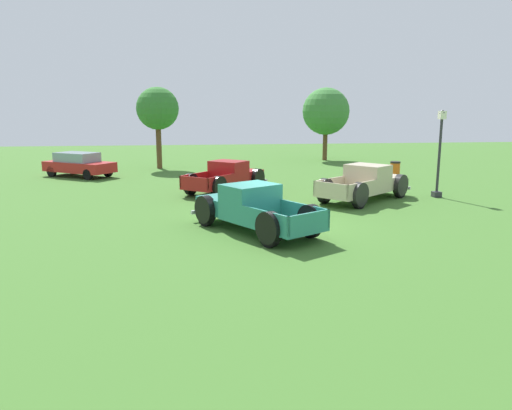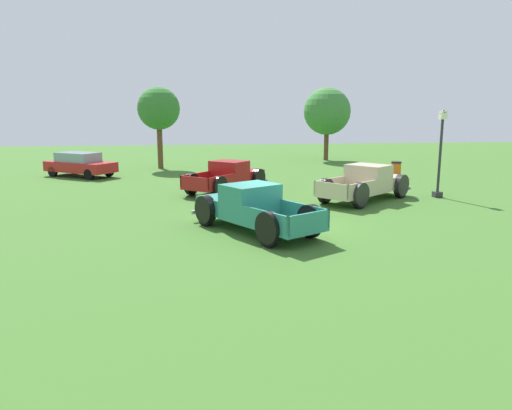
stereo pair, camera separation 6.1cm
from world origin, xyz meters
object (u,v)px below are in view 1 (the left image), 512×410
Objects in this scene: pickup_truck_foreground at (249,208)px; pickup_truck_behind_right at (229,177)px; oak_tree_east at (326,112)px; oak_tree_west at (158,109)px; picnic_table at (375,176)px; trash_can at (395,169)px; sedan_distant_a at (79,164)px; pickup_truck_behind_left at (368,183)px; lamp_post_near at (440,152)px.

pickup_truck_behind_right is at bearing 90.44° from pickup_truck_foreground.
oak_tree_east is 1.03× the size of oak_tree_west.
picnic_table is 13.63m from oak_tree_east.
picnic_table is at bearing -128.77° from trash_can.
pickup_truck_behind_right reaches higher than sedan_distant_a.
picnic_table is (16.26, -5.60, -0.27)m from sedan_distant_a.
pickup_truck_behind_right is 16.62m from oak_tree_east.
oak_tree_west reaches higher than pickup_truck_behind_left.
picnic_table is at bearing 113.92° from lamp_post_near.
lamp_post_near is 6.77m from trash_can.
lamp_post_near is at bearing -66.08° from picnic_table.
lamp_post_near is (9.34, -2.94, 1.37)m from pickup_truck_behind_right.
oak_tree_east reaches higher than trash_can.
pickup_truck_foreground is 2.29× the size of picnic_table.
pickup_truck_behind_left is 4.19m from picnic_table.
trash_can is (4.13, 6.72, -0.27)m from pickup_truck_behind_left.
pickup_truck_behind_right is at bearing -67.99° from oak_tree_west.
pickup_truck_foreground is at bearing -151.34° from lamp_post_near.
pickup_truck_foreground is at bearing -89.56° from pickup_truck_behind_right.
trash_can is 0.17× the size of oak_tree_east.
pickup_truck_behind_right is 11.24m from oak_tree_west.
sedan_distant_a is at bearing 121.02° from pickup_truck_foreground.
pickup_truck_behind_right is at bearing 162.55° from lamp_post_near.
pickup_truck_behind_left is 6.73m from pickup_truck_behind_right.
oak_tree_west reaches higher than pickup_truck_behind_right.
pickup_truck_behind_right is 0.89× the size of oak_tree_west.
pickup_truck_behind_right is at bearing -36.36° from sedan_distant_a.
picnic_table is at bearing -93.80° from oak_tree_east.
pickup_truck_foreground is 1.15× the size of sedan_distant_a.
sedan_distant_a is (-8.53, 6.28, 0.05)m from pickup_truck_behind_right.
picnic_table is at bearing 64.95° from pickup_truck_behind_left.
pickup_truck_foreground is 0.97× the size of oak_tree_west.
sedan_distant_a reaches higher than trash_can.
lamp_post_near is at bearing -87.53° from oak_tree_east.
sedan_distant_a is 0.81× the size of oak_tree_east.
lamp_post_near reaches higher than picnic_table.
pickup_truck_behind_right is (-5.96, 3.12, -0.04)m from pickup_truck_behind_left.
pickup_truck_behind_left is 16.78m from oak_tree_west.
oak_tree_west reaches higher than trash_can.
lamp_post_near is (9.27, 5.07, 1.34)m from pickup_truck_foreground.
trash_can is (18.62, -2.67, -0.28)m from sedan_distant_a.
pickup_truck_behind_right is 9.88m from lamp_post_near.
pickup_truck_foreground reaches higher than pickup_truck_behind_right.
pickup_truck_behind_right is (-0.06, 8.01, -0.03)m from pickup_truck_foreground.
sedan_distant_a reaches higher than picnic_table.
pickup_truck_behind_left is (5.90, 4.89, 0.01)m from pickup_truck_foreground.
sedan_distant_a is at bearing 160.99° from picnic_table.
picnic_table is at bearing -19.01° from sedan_distant_a.
lamp_post_near is (17.86, -9.21, 1.32)m from sedan_distant_a.
pickup_truck_behind_left is at bearing -52.63° from oak_tree_west.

